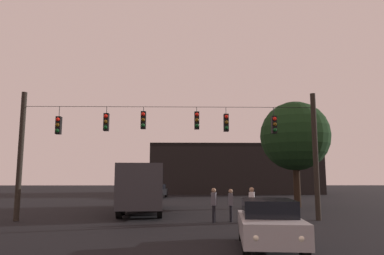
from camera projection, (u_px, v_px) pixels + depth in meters
name	position (u px, v px, depth m)	size (l,w,h in m)	color
ground_plane	(174.00, 206.00, 28.44)	(168.00, 168.00, 0.00)	black
overhead_signal_span	(169.00, 143.00, 19.20)	(16.04, 0.44, 6.82)	black
city_bus	(143.00, 183.00, 24.06)	(3.28, 11.15, 3.00)	#2D2D33
car_near_right	(269.00, 223.00, 11.36)	(2.29, 4.48, 1.52)	#99999E
car_far_left	(157.00, 191.00, 40.24)	(2.29, 4.48, 1.52)	black
pedestrian_crossing_left	(252.00, 202.00, 18.04)	(0.35, 0.42, 1.74)	black
pedestrian_crossing_center	(214.00, 203.00, 17.99)	(0.33, 0.41, 1.70)	black
pedestrian_crossing_right	(231.00, 203.00, 18.28)	(0.28, 0.39, 1.65)	black
corner_building	(232.00, 170.00, 53.92)	(23.59, 12.32, 6.94)	black
tree_left_silhouette	(295.00, 136.00, 28.09)	(5.40, 5.40, 8.18)	black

